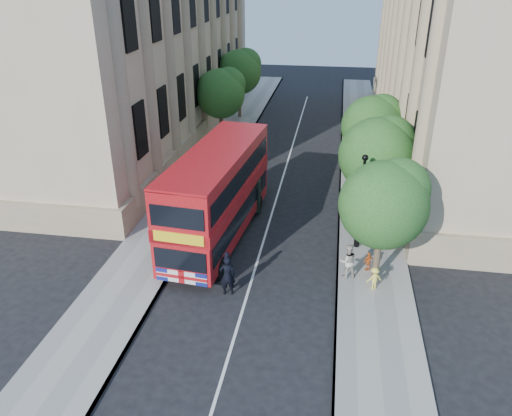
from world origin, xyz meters
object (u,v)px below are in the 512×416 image
at_px(double_decker_bus, 218,192).
at_px(woman_pedestrian, 348,261).
at_px(lamp_post, 360,206).
at_px(police_constable, 227,276).
at_px(box_van, 247,182).

height_order(double_decker_bus, woman_pedestrian, double_decker_bus).
distance_m(lamp_post, police_constable, 7.98).
xyz_separation_m(double_decker_bus, box_van, (0.69, 4.94, -1.42)).
height_order(double_decker_bus, police_constable, double_decker_bus).
distance_m(double_decker_bus, box_van, 5.19).
height_order(box_van, woman_pedestrian, box_van).
bearing_deg(double_decker_bus, box_van, 87.32).
xyz_separation_m(box_van, woman_pedestrian, (6.27, -7.90, -0.33)).
distance_m(lamp_post, woman_pedestrian, 3.44).
bearing_deg(woman_pedestrian, double_decker_bus, -40.03).
bearing_deg(lamp_post, double_decker_bus, -179.42).
relative_size(lamp_post, police_constable, 2.65).
bearing_deg(double_decker_bus, woman_pedestrian, -17.76).
bearing_deg(box_van, police_constable, -89.40).
bearing_deg(woman_pedestrian, box_van, -68.57).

